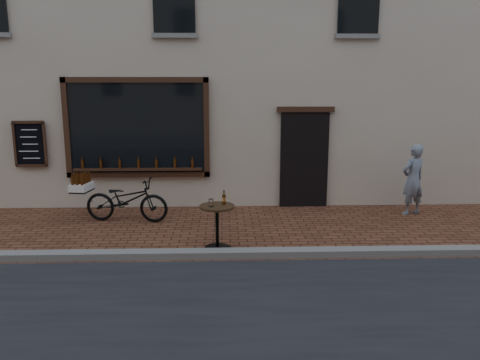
{
  "coord_description": "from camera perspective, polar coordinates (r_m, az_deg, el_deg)",
  "views": [
    {
      "loc": [
        0.06,
        -7.15,
        2.81
      ],
      "look_at": [
        0.34,
        1.2,
        1.1
      ],
      "focal_mm": 35.0,
      "sensor_mm": 36.0,
      "label": 1
    }
  ],
  "objects": [
    {
      "name": "pedestrian",
      "position": [
        10.85,
        20.34,
        0.04
      ],
      "size": [
        0.67,
        0.57,
        1.55
      ],
      "primitive_type": "imported",
      "rotation": [
        0.0,
        0.0,
        3.55
      ],
      "color": "slate",
      "rests_on": "ground"
    },
    {
      "name": "ground",
      "position": [
        7.68,
        -2.27,
        -9.9
      ],
      "size": [
        90.0,
        90.0,
        0.0
      ],
      "primitive_type": "plane",
      "color": "#50291A",
      "rests_on": "ground"
    },
    {
      "name": "cargo_bicycle",
      "position": [
        10.01,
        -13.83,
        -2.31
      ],
      "size": [
        2.07,
        0.85,
        0.98
      ],
      "rotation": [
        0.0,
        0.0,
        1.43
      ],
      "color": "black",
      "rests_on": "ground"
    },
    {
      "name": "bistro_table",
      "position": [
        8.09,
        -2.79,
        -4.65
      ],
      "size": [
        0.6,
        0.6,
        1.04
      ],
      "color": "black",
      "rests_on": "ground"
    },
    {
      "name": "shop_building",
      "position": [
        13.82,
        -2.31,
        20.68
      ],
      "size": [
        28.0,
        6.2,
        10.0
      ],
      "color": "#C2B499",
      "rests_on": "ground"
    },
    {
      "name": "kerb",
      "position": [
        7.85,
        -2.26,
        -8.96
      ],
      "size": [
        90.0,
        0.25,
        0.12
      ],
      "primitive_type": "cube",
      "color": "slate",
      "rests_on": "ground"
    }
  ]
}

